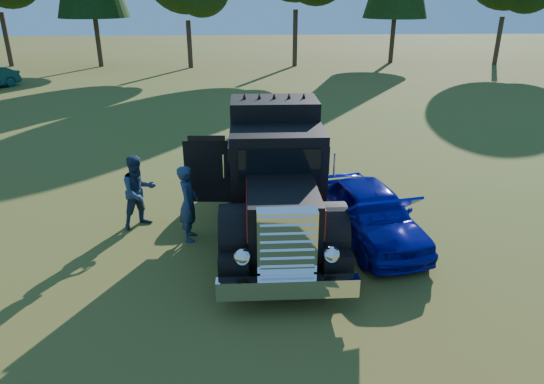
{
  "coord_description": "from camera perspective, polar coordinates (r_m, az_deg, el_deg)",
  "views": [
    {
      "loc": [
        0.15,
        -8.57,
        5.32
      ],
      "look_at": [
        0.68,
        1.2,
        1.28
      ],
      "focal_mm": 32.0,
      "sensor_mm": 36.0,
      "label": 1
    }
  ],
  "objects": [
    {
      "name": "hotrod_coupe",
      "position": [
        11.3,
        11.53,
        -2.37
      ],
      "size": [
        2.25,
        4.29,
        1.89
      ],
      "color": "#082BB1",
      "rests_on": "ground"
    },
    {
      "name": "diamond_t_truck",
      "position": [
        11.25,
        0.46,
        1.39
      ],
      "size": [
        3.38,
        7.16,
        3.0
      ],
      "color": "black",
      "rests_on": "ground"
    },
    {
      "name": "ground",
      "position": [
        10.09,
        -3.53,
        -9.43
      ],
      "size": [
        120.0,
        120.0,
        0.0
      ],
      "primitive_type": "plane",
      "color": "#3E601C",
      "rests_on": "ground"
    },
    {
      "name": "spectator_far",
      "position": [
        12.04,
        -15.41,
        0.04
      ],
      "size": [
        1.11,
        1.07,
        1.79
      ],
      "primitive_type": "imported",
      "rotation": [
        0.0,
        0.0,
        0.67
      ],
      "color": "#1F2149",
      "rests_on": "ground"
    },
    {
      "name": "spectator_near",
      "position": [
        11.14,
        -9.81,
        -1.32
      ],
      "size": [
        0.44,
        0.66,
        1.79
      ],
      "primitive_type": "imported",
      "rotation": [
        0.0,
        0.0,
        1.56
      ],
      "color": "#1A293E",
      "rests_on": "ground"
    }
  ]
}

